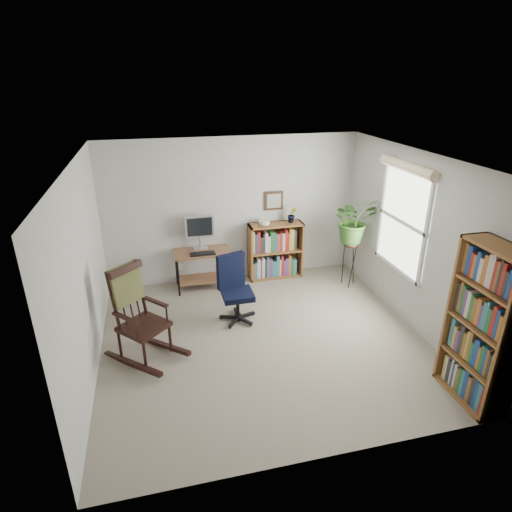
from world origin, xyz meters
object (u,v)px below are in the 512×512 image
object	(u,v)px
rocking_chair	(142,314)
low_bookshelf	(275,251)
desk	(203,270)
office_chair	(238,290)
tall_bookshelf	(484,327)

from	to	relation	value
rocking_chair	low_bookshelf	bearing A→B (deg)	-2.46
desk	office_chair	size ratio (longest dim) A/B	0.91
office_chair	low_bookshelf	size ratio (longest dim) A/B	1.01
desk	rocking_chair	size ratio (longest dim) A/B	0.73
desk	low_bookshelf	distance (m)	1.29
office_chair	rocking_chair	size ratio (longest dim) A/B	0.80
office_chair	tall_bookshelf	bearing A→B (deg)	-61.94
rocking_chair	office_chair	bearing A→B (deg)	-18.09
desk	rocking_chair	xyz separation A→B (m)	(-0.93, -1.72, 0.29)
desk	office_chair	world-z (taller)	office_chair
office_chair	low_bookshelf	xyz separation A→B (m)	(0.92, 1.26, -0.01)
desk	office_chair	bearing A→B (deg)	-72.84
office_chair	tall_bookshelf	world-z (taller)	tall_bookshelf
office_chair	tall_bookshelf	size ratio (longest dim) A/B	0.55
desk	low_bookshelf	size ratio (longest dim) A/B	0.92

